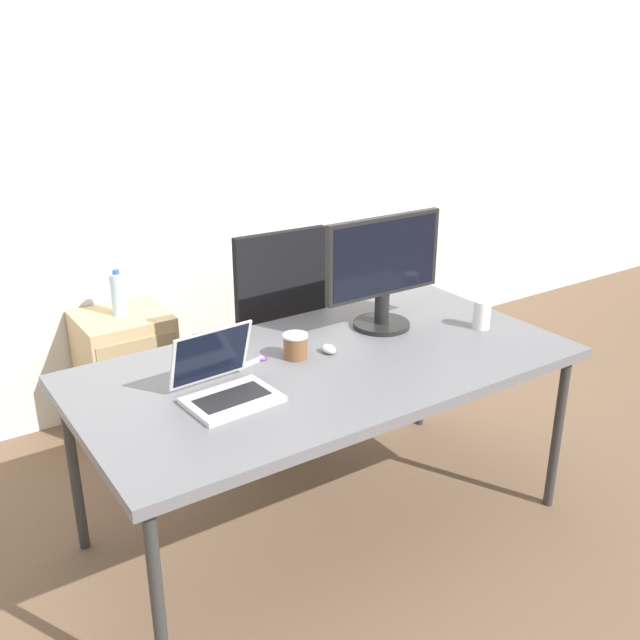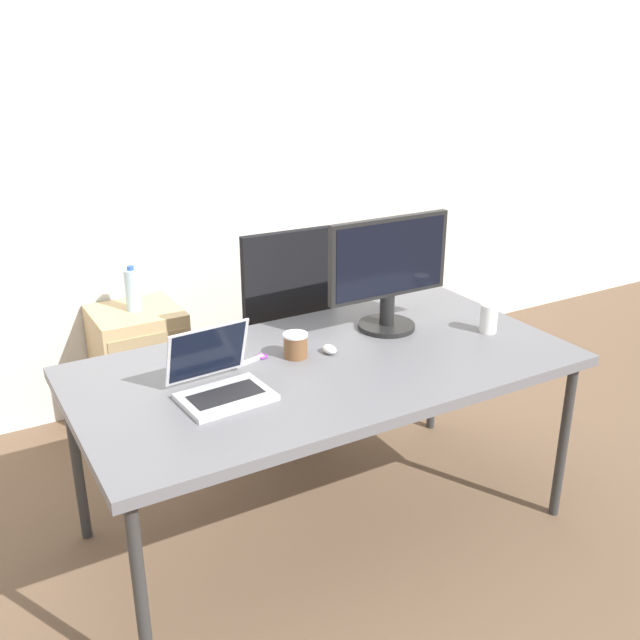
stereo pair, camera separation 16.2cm
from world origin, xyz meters
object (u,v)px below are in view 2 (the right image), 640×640
object	(u,v)px
cabinet_left	(141,366)
laptop_center	(219,381)
water_bottle	(133,290)
monitor	(389,272)
office_chair	(274,358)
mouse	(329,349)
coffee_cup_white	(489,318)
cabinet_right	(337,324)
coffee_cup_brown	(295,345)

from	to	relation	value
cabinet_left	laptop_center	world-z (taller)	laptop_center
water_bottle	monitor	distance (m)	1.32
office_chair	mouse	xyz separation A→B (m)	(-0.11, -0.71, 0.34)
coffee_cup_white	monitor	bearing A→B (deg)	144.27
mouse	coffee_cup_white	world-z (taller)	coffee_cup_white
cabinet_left	cabinet_right	xyz separation A→B (m)	(1.16, 0.00, 0.00)
coffee_cup_white	coffee_cup_brown	size ratio (longest dim) A/B	1.24
mouse	coffee_cup_white	bearing A→B (deg)	-11.90
laptop_center	coffee_cup_brown	world-z (taller)	laptop_center
cabinet_left	mouse	size ratio (longest dim) A/B	8.58
office_chair	mouse	distance (m)	0.79
cabinet_left	water_bottle	xyz separation A→B (m)	(0.00, 0.00, 0.41)
office_chair	monitor	distance (m)	0.86
mouse	water_bottle	bearing A→B (deg)	110.26
laptop_center	mouse	distance (m)	0.50
mouse	coffee_cup_brown	size ratio (longest dim) A/B	0.75
coffee_cup_brown	mouse	bearing A→B (deg)	-15.12
water_bottle	cabinet_right	bearing A→B (deg)	-0.11
cabinet_right	coffee_cup_white	distance (m)	1.38
office_chair	cabinet_right	world-z (taller)	office_chair
cabinet_left	coffee_cup_brown	bearing A→B (deg)	-75.05
office_chair	cabinet_left	bearing A→B (deg)	140.53
laptop_center	mouse	bearing A→B (deg)	12.12
office_chair	coffee_cup_brown	world-z (taller)	office_chair
cabinet_left	mouse	xyz separation A→B (m)	(0.43, -1.15, 0.44)
coffee_cup_white	mouse	bearing A→B (deg)	168.10
monitor	mouse	size ratio (longest dim) A/B	7.71
laptop_center	cabinet_left	bearing A→B (deg)	87.01
water_bottle	mouse	xyz separation A→B (m)	(0.43, -1.15, 0.03)
cabinet_right	laptop_center	xyz separation A→B (m)	(-1.23, -1.25, 0.47)
cabinet_right	water_bottle	distance (m)	1.23
laptop_center	monitor	distance (m)	0.87
cabinet_right	coffee_cup_brown	world-z (taller)	coffee_cup_brown
water_bottle	monitor	world-z (taller)	monitor
cabinet_left	monitor	bearing A→B (deg)	-54.14
cabinet_left	monitor	distance (m)	1.46
cabinet_right	water_bottle	world-z (taller)	water_bottle
cabinet_right	coffee_cup_white	size ratio (longest dim) A/B	5.18
office_chair	water_bottle	bearing A→B (deg)	140.39
office_chair	cabinet_left	xyz separation A→B (m)	(-0.54, 0.44, -0.10)
water_bottle	mouse	size ratio (longest dim) A/B	3.16
monitor	mouse	bearing A→B (deg)	-163.43
water_bottle	coffee_cup_brown	world-z (taller)	water_bottle
monitor	coffee_cup_white	size ratio (longest dim) A/B	4.66
office_chair	cabinet_right	size ratio (longest dim) A/B	1.77
office_chair	coffee_cup_white	world-z (taller)	office_chair
mouse	coffee_cup_brown	world-z (taller)	coffee_cup_brown
office_chair	cabinet_right	bearing A→B (deg)	35.13
water_bottle	coffee_cup_brown	distance (m)	1.16
water_bottle	laptop_center	world-z (taller)	laptop_center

